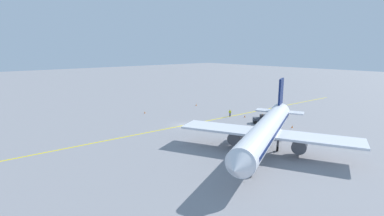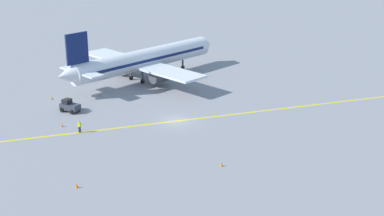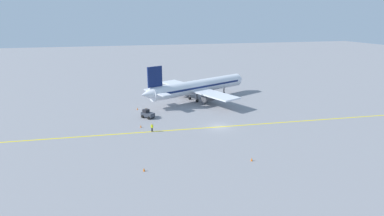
{
  "view_description": "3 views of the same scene",
  "coord_description": "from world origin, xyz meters",
  "px_view_note": "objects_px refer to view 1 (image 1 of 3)",
  "views": [
    {
      "loc": [
        -48.3,
        39.98,
        16.35
      ],
      "look_at": [
        1.5,
        -3.37,
        3.13
      ],
      "focal_mm": 28.0,
      "sensor_mm": 36.0,
      "label": 1
    },
    {
      "loc": [
        68.06,
        -23.74,
        27.79
      ],
      "look_at": [
        3.4,
        1.13,
        3.01
      ],
      "focal_mm": 50.0,
      "sensor_mm": 36.0,
      "label": 2
    },
    {
      "loc": [
        55.36,
        -19.58,
        21.75
      ],
      "look_at": [
        -1.6,
        -5.33,
        4.04
      ],
      "focal_mm": 28.0,
      "sensor_mm": 36.0,
      "label": 3
    }
  ],
  "objects_px": {
    "ground_crew_worker": "(230,113)",
    "baggage_tug_dark": "(260,119)",
    "traffic_cone_by_wingtip": "(145,112)",
    "airplane_at_gate": "(267,130)",
    "traffic_cone_near_nose": "(292,127)",
    "traffic_cone_mid_apron": "(245,116)",
    "traffic_cone_far_edge": "(196,105)"
  },
  "relations": [
    {
      "from": "traffic_cone_near_nose",
      "to": "ground_crew_worker",
      "type": "bearing_deg",
      "value": 6.4
    },
    {
      "from": "baggage_tug_dark",
      "to": "traffic_cone_mid_apron",
      "type": "distance_m",
      "value": 6.29
    },
    {
      "from": "traffic_cone_by_wingtip",
      "to": "traffic_cone_far_edge",
      "type": "height_order",
      "value": "same"
    },
    {
      "from": "baggage_tug_dark",
      "to": "traffic_cone_near_nose",
      "type": "relative_size",
      "value": 5.91
    },
    {
      "from": "traffic_cone_far_edge",
      "to": "airplane_at_gate",
      "type": "bearing_deg",
      "value": 153.76
    },
    {
      "from": "baggage_tug_dark",
      "to": "ground_crew_worker",
      "type": "bearing_deg",
      "value": -0.31
    },
    {
      "from": "traffic_cone_near_nose",
      "to": "traffic_cone_far_edge",
      "type": "height_order",
      "value": "same"
    },
    {
      "from": "airplane_at_gate",
      "to": "traffic_cone_far_edge",
      "type": "distance_m",
      "value": 41.32
    },
    {
      "from": "ground_crew_worker",
      "to": "traffic_cone_far_edge",
      "type": "height_order",
      "value": "ground_crew_worker"
    },
    {
      "from": "airplane_at_gate",
      "to": "traffic_cone_by_wingtip",
      "type": "distance_m",
      "value": 37.91
    },
    {
      "from": "traffic_cone_by_wingtip",
      "to": "traffic_cone_far_edge",
      "type": "distance_m",
      "value": 16.92
    },
    {
      "from": "baggage_tug_dark",
      "to": "traffic_cone_mid_apron",
      "type": "relative_size",
      "value": 5.91
    },
    {
      "from": "traffic_cone_by_wingtip",
      "to": "baggage_tug_dark",
      "type": "bearing_deg",
      "value": -151.64
    },
    {
      "from": "traffic_cone_near_nose",
      "to": "traffic_cone_mid_apron",
      "type": "distance_m",
      "value": 12.75
    },
    {
      "from": "airplane_at_gate",
      "to": "traffic_cone_near_nose",
      "type": "bearing_deg",
      "value": -72.35
    },
    {
      "from": "airplane_at_gate",
      "to": "traffic_cone_by_wingtip",
      "type": "height_order",
      "value": "airplane_at_gate"
    },
    {
      "from": "baggage_tug_dark",
      "to": "traffic_cone_far_edge",
      "type": "height_order",
      "value": "baggage_tug_dark"
    },
    {
      "from": "airplane_at_gate",
      "to": "traffic_cone_mid_apron",
      "type": "xyz_separation_m",
      "value": [
        18.12,
        -17.12,
        -3.43
      ]
    },
    {
      "from": "ground_crew_worker",
      "to": "traffic_cone_near_nose",
      "type": "bearing_deg",
      "value": -173.6
    },
    {
      "from": "airplane_at_gate",
      "to": "traffic_cone_far_edge",
      "type": "relative_size",
      "value": 61.0
    },
    {
      "from": "airplane_at_gate",
      "to": "traffic_cone_far_edge",
      "type": "bearing_deg",
      "value": -26.24
    },
    {
      "from": "airplane_at_gate",
      "to": "traffic_cone_near_nose",
      "type": "relative_size",
      "value": 61.0
    },
    {
      "from": "traffic_cone_near_nose",
      "to": "traffic_cone_by_wingtip",
      "type": "relative_size",
      "value": 1.0
    },
    {
      "from": "airplane_at_gate",
      "to": "baggage_tug_dark",
      "type": "distance_m",
      "value": 19.61
    },
    {
      "from": "traffic_cone_far_edge",
      "to": "ground_crew_worker",
      "type": "bearing_deg",
      "value": 169.0
    },
    {
      "from": "ground_crew_worker",
      "to": "baggage_tug_dark",
      "type": "bearing_deg",
      "value": 179.69
    },
    {
      "from": "baggage_tug_dark",
      "to": "traffic_cone_mid_apron",
      "type": "height_order",
      "value": "baggage_tug_dark"
    },
    {
      "from": "airplane_at_gate",
      "to": "traffic_cone_by_wingtip",
      "type": "relative_size",
      "value": 61.0
    },
    {
      "from": "baggage_tug_dark",
      "to": "traffic_cone_by_wingtip",
      "type": "distance_m",
      "value": 29.01
    },
    {
      "from": "traffic_cone_mid_apron",
      "to": "traffic_cone_by_wingtip",
      "type": "xyz_separation_m",
      "value": [
        19.61,
        15.81,
        0.0
      ]
    },
    {
      "from": "ground_crew_worker",
      "to": "airplane_at_gate",
      "type": "bearing_deg",
      "value": 144.39
    },
    {
      "from": "baggage_tug_dark",
      "to": "traffic_cone_mid_apron",
      "type": "xyz_separation_m",
      "value": [
        5.92,
        -2.03,
        -0.63
      ]
    }
  ]
}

